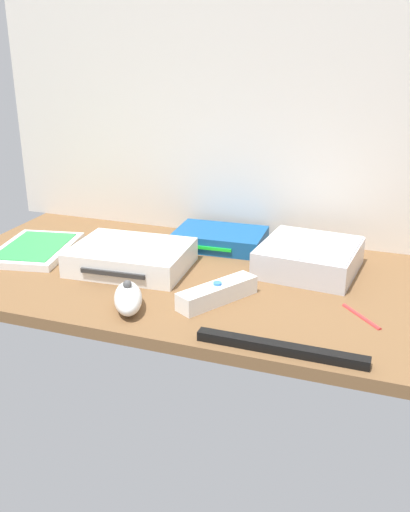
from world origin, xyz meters
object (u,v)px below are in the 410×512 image
at_px(mini_computer, 309,257).
at_px(stylus_pen, 361,315).
at_px(game_console, 131,257).
at_px(remote_wand, 217,293).
at_px(remote_nunchuk, 128,298).
at_px(sensor_bar, 281,348).
at_px(game_case, 36,249).
at_px(network_router, 220,239).

xyz_separation_m(mini_computer, stylus_pen, (0.11, -0.16, -0.02)).
bearing_deg(game_console, remote_wand, -25.87).
height_order(mini_computer, remote_nunchuk, mini_computer).
distance_m(game_console, mini_computer, 0.33).
xyz_separation_m(sensor_bar, stylus_pen, (0.09, 0.15, -0.00)).
height_order(game_case, remote_nunchuk, remote_nunchuk).
bearing_deg(mini_computer, remote_nunchuk, -132.89).
height_order(game_case, stylus_pen, game_case).
bearing_deg(sensor_bar, network_router, 119.93).
height_order(network_router, stylus_pen, network_router).
relative_size(game_console, remote_wand, 1.50).
relative_size(game_console, sensor_bar, 0.91).
bearing_deg(remote_wand, game_console, -172.35).
distance_m(network_router, stylus_pen, 0.38).
bearing_deg(sensor_bar, game_console, 148.42).
bearing_deg(game_console, stylus_pen, -11.33).
distance_m(sensor_bar, stylus_pen, 0.17).
height_order(game_case, network_router, network_router).
xyz_separation_m(game_case, sensor_bar, (0.55, -0.21, -0.00)).
bearing_deg(mini_computer, remote_wand, -122.63).
bearing_deg(remote_wand, remote_nunchuk, -118.10).
xyz_separation_m(mini_computer, game_case, (-0.53, -0.09, -0.02)).
xyz_separation_m(game_case, remote_wand, (0.41, -0.09, 0.01)).
height_order(mini_computer, remote_wand, mini_computer).
relative_size(remote_wand, remote_nunchuk, 1.34).
distance_m(mini_computer, game_case, 0.54).
distance_m(remote_nunchuk, sensor_bar, 0.26).
distance_m(remote_wand, sensor_bar, 0.18).
xyz_separation_m(remote_wand, sensor_bar, (0.13, -0.12, -0.01)).
distance_m(game_case, remote_wand, 0.42).
height_order(sensor_bar, stylus_pen, sensor_bar).
relative_size(remote_nunchuk, sensor_bar, 0.45).
bearing_deg(remote_nunchuk, mini_computer, 20.01).
relative_size(remote_nunchuk, stylus_pen, 1.21).
bearing_deg(remote_nunchuk, sensor_bar, -37.80).
relative_size(remote_wand, sensor_bar, 0.61).
distance_m(mini_computer, sensor_bar, 0.31).
height_order(game_console, sensor_bar, game_console).
bearing_deg(game_case, remote_nunchuk, -40.70).
relative_size(mini_computer, stylus_pen, 2.05).
bearing_deg(network_router, remote_wand, -75.21).
height_order(network_router, sensor_bar, network_router).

